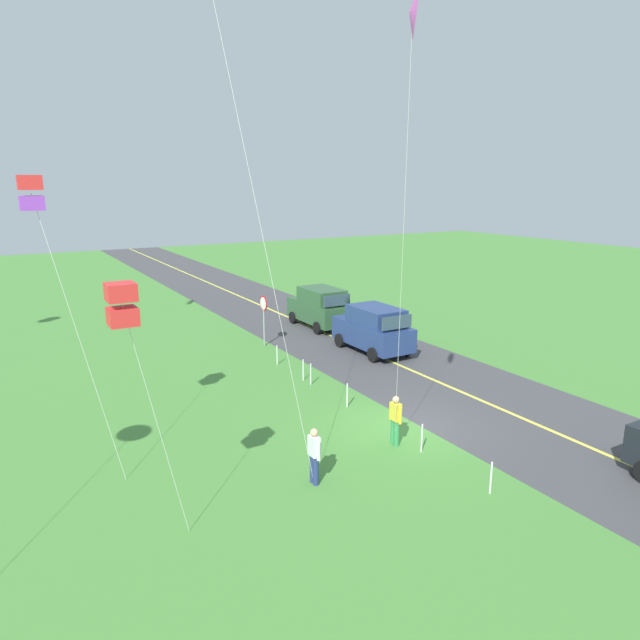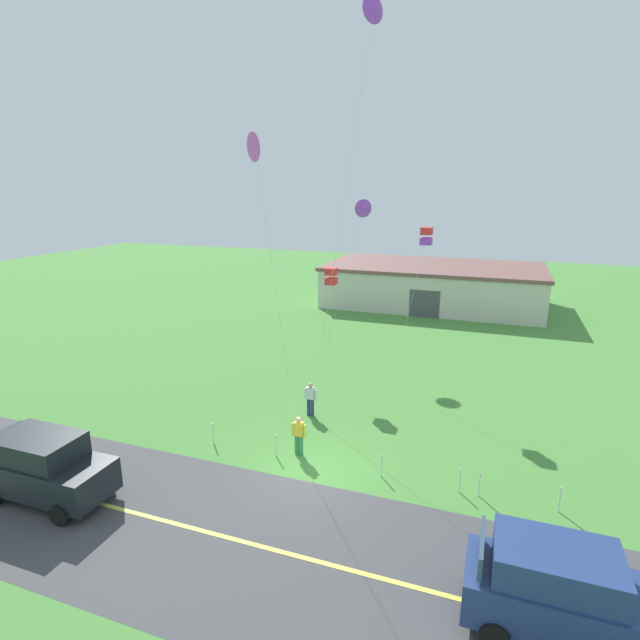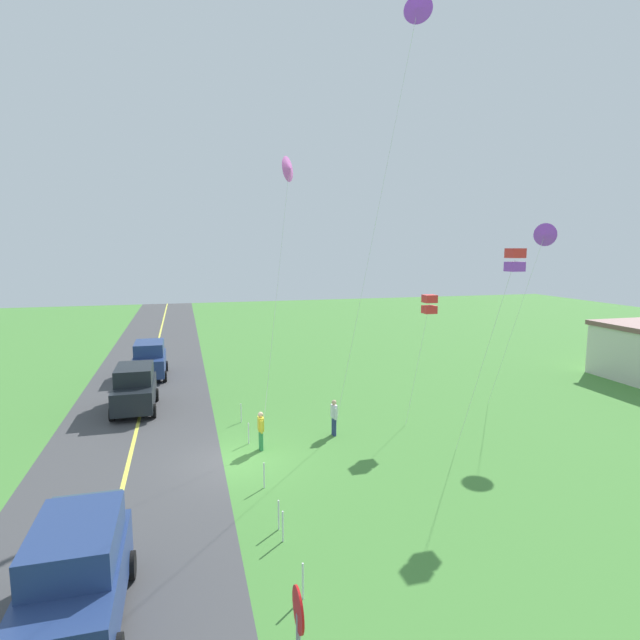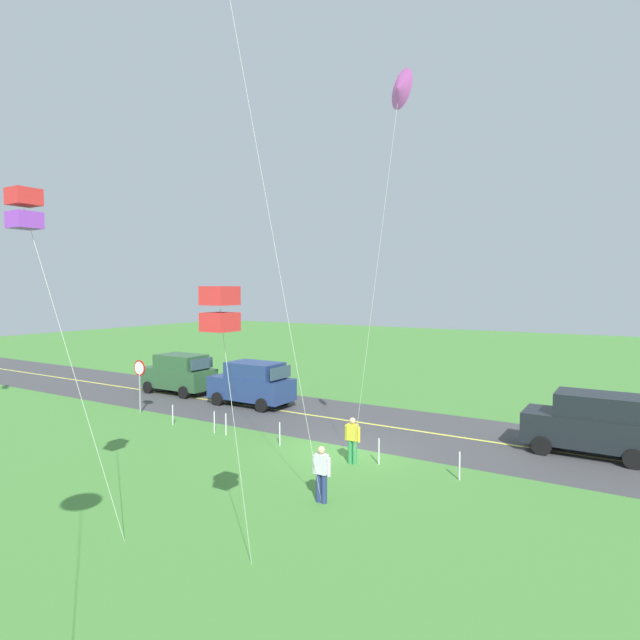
% 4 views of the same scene
% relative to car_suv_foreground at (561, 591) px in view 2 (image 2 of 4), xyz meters
% --- Properties ---
extents(ground_plane, '(120.00, 120.00, 0.10)m').
position_rel_car_suv_foreground_xyz_m(ground_plane, '(-7.78, 4.21, -1.20)').
color(ground_plane, '#478438').
extents(asphalt_road, '(120.00, 7.00, 0.00)m').
position_rel_car_suv_foreground_xyz_m(asphalt_road, '(-7.78, 0.21, -1.15)').
color(asphalt_road, '#424244').
rests_on(asphalt_road, ground).
extents(road_centre_stripe, '(120.00, 0.16, 0.00)m').
position_rel_car_suv_foreground_xyz_m(road_centre_stripe, '(-7.78, 0.21, -1.15)').
color(road_centre_stripe, '#E5E04C').
rests_on(road_centre_stripe, asphalt_road).
extents(car_suv_foreground, '(4.40, 2.12, 2.24)m').
position_rel_car_suv_foreground_xyz_m(car_suv_foreground, '(0.00, 0.00, 0.00)').
color(car_suv_foreground, navy).
rests_on(car_suv_foreground, ground).
extents(car_parked_west_near, '(4.40, 2.12, 2.24)m').
position_rel_car_suv_foreground_xyz_m(car_parked_west_near, '(-15.52, -0.07, 0.00)').
color(car_parked_west_near, black).
rests_on(car_parked_west_near, ground).
extents(person_adult_near, '(0.58, 0.22, 1.60)m').
position_rel_car_suv_foreground_xyz_m(person_adult_near, '(-9.45, 8.64, -0.29)').
color(person_adult_near, navy).
rests_on(person_adult_near, ground).
extents(person_adult_companion, '(0.58, 0.22, 1.60)m').
position_rel_car_suv_foreground_xyz_m(person_adult_companion, '(-8.66, 5.31, -0.29)').
color(person_adult_companion, '#338C4C').
rests_on(person_adult_companion, ground).
extents(kite_red_low, '(2.23, 3.18, 17.58)m').
position_rel_car_suv_foreground_xyz_m(kite_red_low, '(-7.65, 11.28, 15.75)').
color(kite_red_low, silver).
rests_on(kite_red_low, ground).
extents(kite_blue_mid, '(2.89, 2.19, 12.09)m').
position_rel_car_suv_foreground_xyz_m(kite_blue_mid, '(-11.01, 7.05, 10.33)').
color(kite_blue_mid, silver).
rests_on(kite_blue_mid, ground).
extents(kite_green_far, '(2.39, 1.83, 9.35)m').
position_rel_car_suv_foreground_xyz_m(kite_green_far, '(-10.04, 19.37, 7.61)').
color(kite_green_far, silver).
rests_on(kite_green_far, ground).
extents(kite_orange_near, '(0.56, 1.42, 6.03)m').
position_rel_car_suv_foreground_xyz_m(kite_orange_near, '(-10.10, 13.41, 4.43)').
color(kite_orange_near, silver).
rests_on(kite_orange_near, ground).
extents(kite_cyan_top, '(1.46, 1.76, 8.15)m').
position_rel_car_suv_foreground_xyz_m(kite_cyan_top, '(-5.49, 14.49, 6.54)').
color(kite_cyan_top, silver).
rests_on(kite_cyan_top, ground).
extents(warehouse_distant, '(18.36, 10.20, 3.50)m').
position_rel_car_suv_foreground_xyz_m(warehouse_distant, '(-7.22, 33.08, 0.60)').
color(warehouse_distant, beige).
rests_on(warehouse_distant, ground).
extents(fence_post_0, '(0.05, 0.05, 0.90)m').
position_rel_car_suv_foreground_xyz_m(fence_post_0, '(-12.23, 4.91, -0.70)').
color(fence_post_0, silver).
rests_on(fence_post_0, ground).
extents(fence_post_1, '(0.05, 0.05, 0.90)m').
position_rel_car_suv_foreground_xyz_m(fence_post_1, '(-9.46, 4.91, -0.70)').
color(fence_post_1, silver).
rests_on(fence_post_1, ground).
extents(fence_post_2, '(0.05, 0.05, 0.90)m').
position_rel_car_suv_foreground_xyz_m(fence_post_2, '(-5.30, 4.91, -0.70)').
color(fence_post_2, silver).
rests_on(fence_post_2, ground).
extents(fence_post_3, '(0.05, 0.05, 0.90)m').
position_rel_car_suv_foreground_xyz_m(fence_post_3, '(-2.59, 4.91, -0.70)').
color(fence_post_3, silver).
rests_on(fence_post_3, ground).
extents(fence_post_4, '(0.05, 0.05, 0.90)m').
position_rel_car_suv_foreground_xyz_m(fence_post_4, '(-1.95, 4.91, -0.70)').
color(fence_post_4, silver).
rests_on(fence_post_4, ground).
extents(fence_post_5, '(0.05, 0.05, 0.90)m').
position_rel_car_suv_foreground_xyz_m(fence_post_5, '(0.50, 4.91, -0.70)').
color(fence_post_5, silver).
rests_on(fence_post_5, ground).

